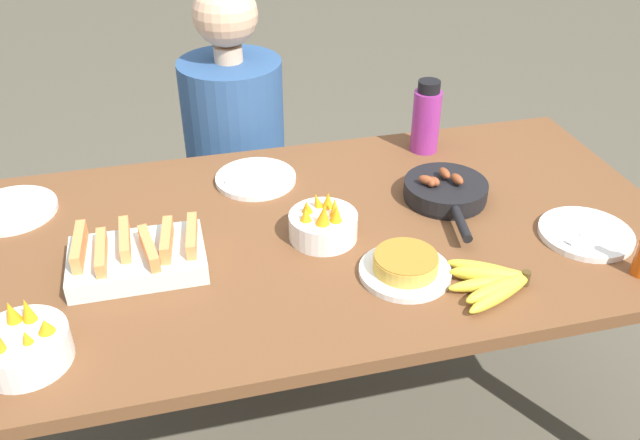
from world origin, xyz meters
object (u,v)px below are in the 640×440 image
Objects in this scene: banana_bunch at (493,282)px; frittata_plate_center at (405,267)px; skillet at (446,191)px; empty_plate_far_left at (586,234)px; melon_tray at (137,257)px; empty_plate_far_right at (256,179)px; fruit_bowl_mango at (322,224)px; water_bottle at (426,118)px; empty_plate_near_front at (11,210)px; fruit_bowl_citrus at (23,345)px; person_figure at (238,187)px.

frittata_plate_center is (-0.17, 0.09, 0.00)m from banana_bunch.
skillet is 0.37m from empty_plate_far_left.
frittata_plate_center is 0.49m from empty_plate_far_left.
melon_tray reaches higher than empty_plate_far_right.
skillet is 0.38m from fruit_bowl_mango.
melon_tray is 1.39× the size of water_bottle.
water_bottle is at bearing -179.57° from skillet.
melon_tray is 1.10m from empty_plate_far_left.
empty_plate_far_left is at bearing 58.47° from skillet.
melon_tray is 0.82m from skillet.
melon_tray is at bearing 172.85° from empty_plate_far_left.
empty_plate_near_front is at bearing 134.23° from melon_tray.
fruit_bowl_mango is at bearing -21.98° from empty_plate_near_front.
melon_tray is 1.74× the size of fruit_bowl_citrus.
fruit_bowl_citrus is (-0.99, 0.02, 0.02)m from banana_bunch.
skillet is 1.68× the size of frittata_plate_center.
empty_plate_far_left is (1.09, -0.14, -0.03)m from melon_tray.
melon_tray is at bearing 160.80° from banana_bunch.
empty_plate_near_front is at bearing 99.67° from fruit_bowl_citrus.
frittata_plate_center is 1.20× the size of fruit_bowl_citrus.
person_figure reaches higher than water_bottle.
skillet reaches higher than empty_plate_far_left.
empty_plate_near_front is 0.81m from person_figure.
empty_plate_near_front is at bearing -176.40° from water_bottle.
skillet is 2.09× the size of fruit_bowl_mango.
fruit_bowl_citrus is (0.10, -0.58, 0.03)m from empty_plate_near_front.
frittata_plate_center reaches higher than empty_plate_near_front.
fruit_bowl_citrus is at bearing -80.33° from empty_plate_near_front.
fruit_bowl_citrus is (-1.03, -0.36, 0.01)m from skillet.
banana_bunch is 0.67× the size of melon_tray.
frittata_plate_center is 1.00m from person_figure.
banana_bunch is 1.24m from empty_plate_near_front.
water_bottle is (0.10, 0.67, 0.09)m from banana_bunch.
water_bottle is (-0.22, 0.54, 0.10)m from empty_plate_far_left.
person_figure is (-0.44, 1.02, -0.27)m from banana_bunch.
person_figure is at bearing 113.56° from banana_bunch.
water_bottle reaches higher than skillet.
frittata_plate_center is 1.04m from empty_plate_near_front.
skillet is at bearing 19.35° from fruit_bowl_citrus.
melon_tray is 0.33m from fruit_bowl_citrus.
fruit_bowl_citrus reaches higher than empty_plate_far_left.
person_figure is at bearing 147.34° from water_bottle.
banana_bunch is at bearing 3.99° from skillet.
empty_plate_far_left is 0.66m from fruit_bowl_mango.
frittata_plate_center is (0.59, -0.17, -0.01)m from melon_tray.
person_figure is (-0.27, 0.92, -0.28)m from frittata_plate_center.
frittata_plate_center is 0.91× the size of empty_plate_near_front.
banana_bunch is at bearing -28.46° from frittata_plate_center.
melon_tray is 0.87× the size of skillet.
banana_bunch is 0.34m from empty_plate_far_left.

